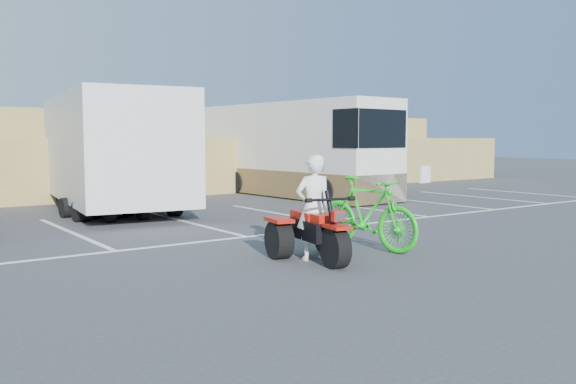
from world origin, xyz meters
TOP-DOWN VIEW (x-y plane):
  - ground at (0.00, 0.00)m, footprint 100.00×100.00m
  - parking_stripes at (0.87, 4.07)m, footprint 28.00×5.16m
  - grass_embankment at (0.00, 15.48)m, footprint 40.00×8.50m
  - red_trike_atv at (-0.36, -0.36)m, footprint 1.53×1.87m
  - rider at (-0.33, -0.21)m, footprint 0.69×0.52m
  - green_dirt_bike at (1.03, -0.01)m, footprint 0.96×2.24m
  - cargo_trailer at (-0.63, 8.16)m, footprint 3.54×7.02m
  - rv_motorhome at (6.11, 9.39)m, footprint 2.69×8.84m
  - quad_atv_blue at (-1.65, 7.13)m, footprint 1.13×1.49m
  - quad_atv_green at (-1.11, 6.54)m, footprint 1.06×1.40m

SIDE VIEW (x-z plane):
  - ground at x=0.00m, z-range 0.00..0.00m
  - red_trike_atv at x=-0.36m, z-range -0.54..0.54m
  - quad_atv_blue at x=-1.65m, z-range -0.47..0.47m
  - quad_atv_green at x=-1.11m, z-range -0.45..0.45m
  - parking_stripes at x=0.87m, z-range 0.00..0.01m
  - green_dirt_bike at x=1.03m, z-range 0.00..1.30m
  - rider at x=-0.33m, z-range 0.00..1.72m
  - rv_motorhome at x=6.11m, z-range -0.21..2.93m
  - grass_embankment at x=0.00m, z-range -0.13..2.97m
  - cargo_trailer at x=-0.63m, z-range 0.13..3.27m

